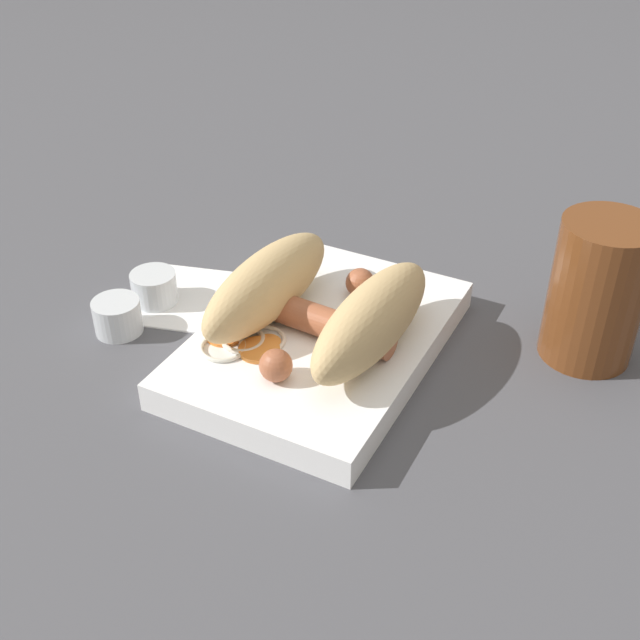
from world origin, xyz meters
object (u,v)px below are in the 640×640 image
Objects in this scene: sausage at (320,321)px; drink_glass at (597,291)px; condiment_cup_near at (156,289)px; bread_roll at (318,302)px; condiment_cup_far at (118,318)px; food_tray at (320,342)px.

drink_glass reaches higher than sausage.
drink_glass is at bearing -74.49° from condiment_cup_near.
drink_glass is at bearing -61.39° from bread_roll.
sausage reaches higher than condiment_cup_far.
bread_roll is 1.09× the size of sausage.
sausage is 0.18m from condiment_cup_near.
condiment_cup_far is at bearing 106.71° from food_tray.
drink_glass is (0.11, -0.20, 0.02)m from sausage.
food_tray is at bearing -73.29° from condiment_cup_far.
bread_roll reaches higher than food_tray.
sausage is at bearing -149.39° from food_tray.
food_tray is at bearing -3.10° from bread_roll.
food_tray is 6.12× the size of condiment_cup_far.
condiment_cup_far is (-0.05, 0.18, -0.04)m from bread_roll.
condiment_cup_far is (-0.05, 0.18, -0.03)m from sausage.
food_tray is at bearing 117.90° from drink_glass.
drink_glass reaches higher than food_tray.
condiment_cup_far is (-0.06, 0.00, 0.00)m from condiment_cup_near.
drink_glass is (0.16, -0.38, 0.05)m from condiment_cup_far.
bread_roll is at bearing 60.50° from sausage.
bread_roll reaches higher than condiment_cup_far.
sausage reaches higher than condiment_cup_near.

